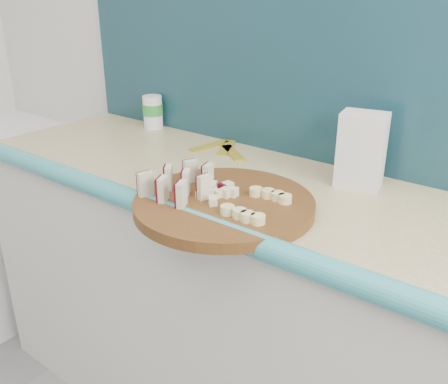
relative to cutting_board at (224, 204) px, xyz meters
name	(u,v)px	position (x,y,z in m)	size (l,w,h in m)	color
kitchen_counter	(285,328)	(0.09, 0.20, -0.47)	(2.20, 0.63, 0.91)	silver
backsplash	(348,86)	(0.09, 0.49, 0.24)	(2.20, 0.02, 0.50)	teal
porcelain_fixture	(12,212)	(-1.46, 0.19, -0.52)	(0.70, 0.72, 0.84)	white
cutting_board	(224,204)	(0.00, 0.00, 0.00)	(0.46, 0.46, 0.03)	#4F2C11
apple_wedges	(181,182)	(-0.11, -0.04, 0.05)	(0.15, 0.18, 0.06)	beige
apple_chunks	(215,193)	(-0.03, 0.00, 0.03)	(0.08, 0.07, 0.02)	#F4E4C3
banana_slices	(258,205)	(0.10, 0.01, 0.02)	(0.13, 0.18, 0.02)	#F4E495
flour_bag	(361,150)	(0.20, 0.36, 0.09)	(0.12, 0.09, 0.21)	silver
canister	(153,111)	(-0.68, 0.43, 0.05)	(0.08, 0.08, 0.13)	white
banana_peel	(223,149)	(-0.30, 0.38, -0.01)	(0.22, 0.18, 0.01)	gold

